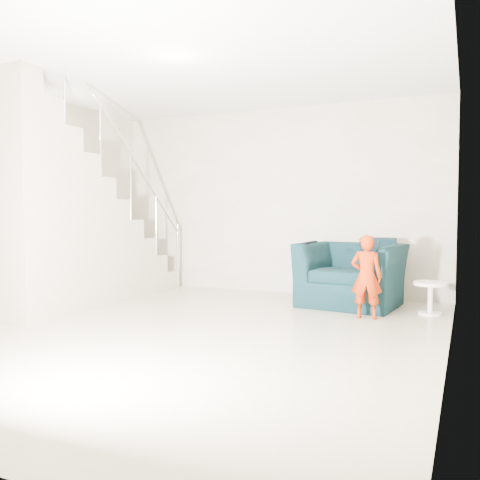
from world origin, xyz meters
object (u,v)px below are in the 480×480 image
at_px(armchair, 351,274).
at_px(side_table, 430,293).
at_px(toddler, 366,277).
at_px(staircase, 62,231).

bearing_deg(armchair, side_table, -6.91).
xyz_separation_m(toddler, side_table, (0.64, 0.51, -0.21)).
distance_m(toddler, side_table, 0.84).
distance_m(side_table, staircase, 4.50).
xyz_separation_m(toddler, staircase, (-3.61, -0.81, 0.48)).
relative_size(armchair, side_table, 3.20).
bearing_deg(side_table, staircase, -162.68).
relative_size(armchair, staircase, 0.34).
distance_m(armchair, toddler, 0.81).
distance_m(armchair, staircase, 3.68).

